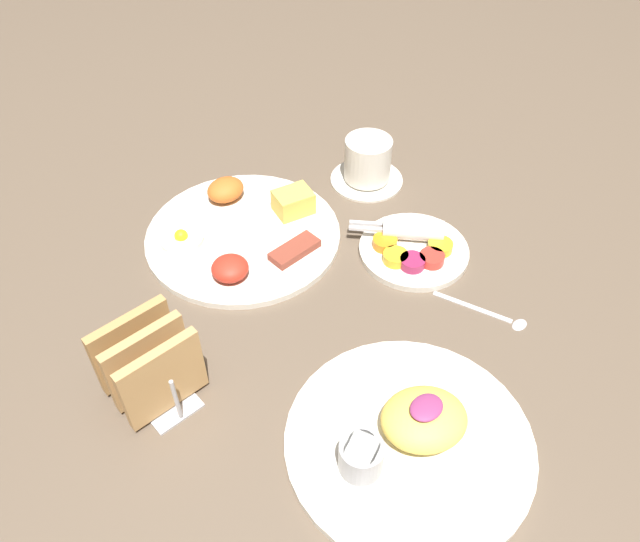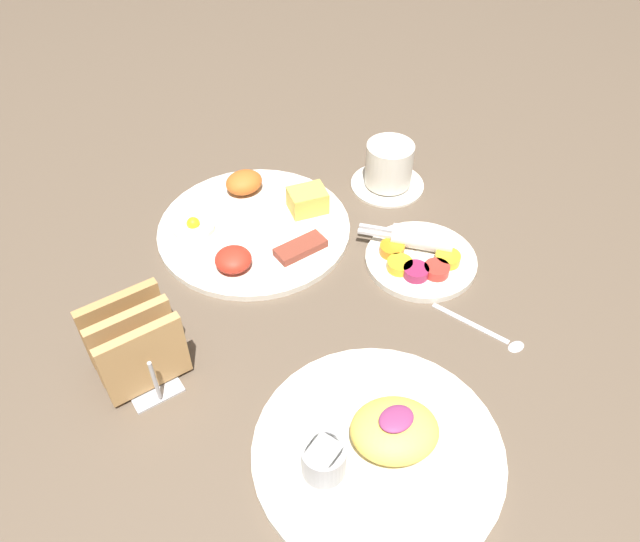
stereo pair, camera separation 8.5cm
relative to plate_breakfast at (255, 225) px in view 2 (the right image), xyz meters
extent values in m
plane|color=brown|center=(-0.05, -0.20, -0.01)|extent=(3.00, 3.00, 0.00)
cylinder|color=silver|center=(0.00, 0.00, -0.01)|extent=(0.29, 0.29, 0.01)
cube|color=#E5C64C|center=(0.09, -0.01, 0.02)|extent=(0.06, 0.06, 0.04)
ellipsoid|color=#C66023|center=(0.03, 0.08, 0.02)|extent=(0.06, 0.05, 0.03)
cylinder|color=#F4EACC|center=(-0.08, 0.04, 0.00)|extent=(0.06, 0.06, 0.01)
sphere|color=yellow|center=(-0.08, 0.04, 0.01)|extent=(0.02, 0.02, 0.02)
ellipsoid|color=red|center=(-0.07, -0.06, 0.01)|extent=(0.05, 0.05, 0.03)
cube|color=brown|center=(0.03, -0.09, 0.01)|extent=(0.08, 0.03, 0.01)
cylinder|color=silver|center=(0.16, -0.19, -0.01)|extent=(0.16, 0.16, 0.01)
cylinder|color=orange|center=(0.13, -0.16, 0.01)|extent=(0.04, 0.04, 0.01)
cylinder|color=gold|center=(0.12, -0.19, 0.01)|extent=(0.04, 0.04, 0.01)
cylinder|color=#99234C|center=(0.13, -0.22, 0.01)|extent=(0.04, 0.04, 0.01)
cylinder|color=red|center=(0.16, -0.23, 0.01)|extent=(0.04, 0.04, 0.01)
cylinder|color=gold|center=(0.19, -0.22, 0.01)|extent=(0.04, 0.04, 0.01)
cylinder|color=white|center=(0.18, -0.18, 0.02)|extent=(0.08, 0.09, 0.03)
cube|color=silver|center=(0.13, -0.13, 0.02)|extent=(0.04, 0.04, 0.00)
cube|color=silver|center=(0.14, -0.12, 0.02)|extent=(0.04, 0.04, 0.00)
cylinder|color=silver|center=(-0.07, -0.40, -0.01)|extent=(0.28, 0.28, 0.01)
ellipsoid|color=#EAC651|center=(-0.05, -0.40, 0.02)|extent=(0.13, 0.12, 0.04)
ellipsoid|color=#8C3366|center=(-0.05, -0.40, 0.04)|extent=(0.04, 0.03, 0.01)
cylinder|color=#99999E|center=(-0.14, -0.39, 0.02)|extent=(0.05, 0.05, 0.04)
cylinder|color=white|center=(-0.14, -0.39, 0.04)|extent=(0.04, 0.04, 0.01)
cube|color=#B7B7BC|center=(-0.24, -0.15, -0.01)|extent=(0.06, 0.12, 0.01)
cube|color=tan|center=(-0.24, -0.18, 0.04)|extent=(0.10, 0.01, 0.10)
cube|color=tan|center=(-0.24, -0.15, 0.04)|extent=(0.10, 0.01, 0.10)
cube|color=#B0824A|center=(-0.24, -0.12, 0.04)|extent=(0.10, 0.01, 0.10)
cylinder|color=#B7B7BC|center=(-0.24, -0.20, 0.03)|extent=(0.01, 0.01, 0.07)
cylinder|color=#B7B7BC|center=(-0.24, -0.10, 0.03)|extent=(0.01, 0.01, 0.07)
cylinder|color=silver|center=(0.24, -0.02, -0.01)|extent=(0.12, 0.12, 0.01)
cylinder|color=silver|center=(0.24, -0.02, 0.03)|extent=(0.08, 0.08, 0.07)
cylinder|color=#381E0F|center=(0.24, -0.02, 0.06)|extent=(0.06, 0.06, 0.01)
cube|color=silver|center=(0.14, -0.32, -0.01)|extent=(0.04, 0.11, 0.00)
ellipsoid|color=silver|center=(0.16, -0.38, -0.01)|extent=(0.02, 0.02, 0.01)
camera|label=1|loc=(-0.38, -0.60, 0.62)|focal=35.00mm
camera|label=2|loc=(-0.32, -0.65, 0.62)|focal=35.00mm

